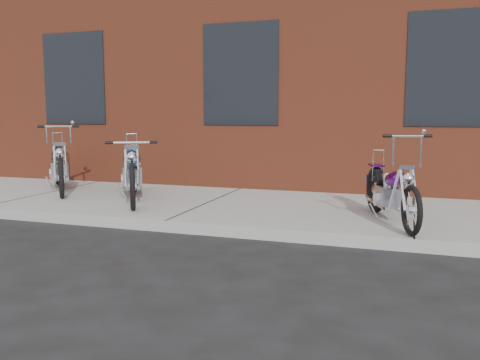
% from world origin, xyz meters
% --- Properties ---
extents(ground, '(120.00, 120.00, 0.00)m').
position_xyz_m(ground, '(0.00, 0.00, 0.00)').
color(ground, '#28292B').
rests_on(ground, ground).
extents(sidewalk, '(22.00, 3.00, 0.15)m').
position_xyz_m(sidewalk, '(0.00, 1.50, 0.07)').
color(sidewalk, gray).
rests_on(sidewalk, ground).
extents(building_brick, '(22.00, 10.00, 8.00)m').
position_xyz_m(building_brick, '(0.00, 8.00, 4.00)').
color(building_brick, brown).
rests_on(building_brick, ground).
extents(chopper_purple, '(0.79, 1.90, 1.12)m').
position_xyz_m(chopper_purple, '(2.71, 0.85, 0.51)').
color(chopper_purple, black).
rests_on(chopper_purple, sidewalk).
extents(chopper_blue, '(1.28, 2.07, 1.02)m').
position_xyz_m(chopper_blue, '(-1.20, 1.26, 0.57)').
color(chopper_blue, black).
rests_on(chopper_blue, sidewalk).
extents(chopper_third, '(1.54, 1.84, 1.17)m').
position_xyz_m(chopper_third, '(-2.93, 1.71, 0.56)').
color(chopper_third, black).
rests_on(chopper_third, sidewalk).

